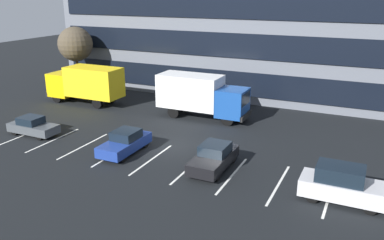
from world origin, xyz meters
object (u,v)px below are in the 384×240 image
at_px(sedan_black, 214,157).
at_px(suv_silver, 342,185).
at_px(box_truck_yellow_all, 86,83).
at_px(sedan_navy, 125,142).
at_px(sedan_charcoal, 33,126).
at_px(bare_tree, 75,44).
at_px(box_truck_blue, 201,94).

bearing_deg(sedan_black, suv_silver, -6.92).
bearing_deg(suv_silver, box_truck_yellow_all, 158.41).
height_order(sedan_navy, sedan_charcoal, sedan_navy).
distance_m(box_truck_yellow_all, bare_tree, 6.52).
relative_size(box_truck_blue, sedan_black, 1.80).
xyz_separation_m(box_truck_yellow_all, sedan_navy, (10.48, -8.92, -1.31)).
xyz_separation_m(suv_silver, bare_tree, (-28.79, 13.59, 4.09)).
xyz_separation_m(box_truck_blue, bare_tree, (-16.21, 3.39, 2.98)).
bearing_deg(sedan_charcoal, box_truck_yellow_all, 103.13).
bearing_deg(sedan_black, bare_tree, 149.16).
height_order(box_truck_blue, bare_tree, bare_tree).
relative_size(sedan_navy, bare_tree, 0.62).
relative_size(box_truck_yellow_all, bare_tree, 1.13).
bearing_deg(box_truck_yellow_all, bare_tree, 137.72).
bearing_deg(sedan_navy, bare_tree, 139.05).
height_order(box_truck_blue, sedan_black, box_truck_blue).
height_order(box_truck_blue, box_truck_yellow_all, box_truck_blue).
bearing_deg(box_truck_blue, sedan_charcoal, -136.22).
bearing_deg(box_truck_yellow_all, box_truck_blue, 2.37).
bearing_deg(suv_silver, bare_tree, 154.74).
xyz_separation_m(box_truck_yellow_all, sedan_charcoal, (2.09, -8.94, -1.37)).
height_order(sedan_navy, suv_silver, suv_silver).
distance_m(box_truck_blue, suv_silver, 16.23).
xyz_separation_m(sedan_black, suv_silver, (7.58, -0.92, 0.21)).
distance_m(sedan_navy, sedan_charcoal, 8.39).
bearing_deg(suv_silver, sedan_charcoal, 178.07).
bearing_deg(box_truck_yellow_all, sedan_navy, -40.39).
relative_size(box_truck_yellow_all, sedan_charcoal, 1.98).
relative_size(box_truck_yellow_all, sedan_black, 1.77).
height_order(sedan_navy, sedan_black, sedan_black).
xyz_separation_m(box_truck_blue, suv_silver, (12.58, -10.19, -1.11)).
bearing_deg(box_truck_blue, suv_silver, -39.01).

